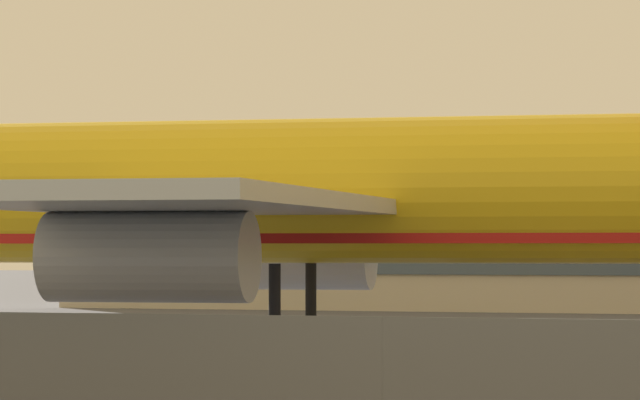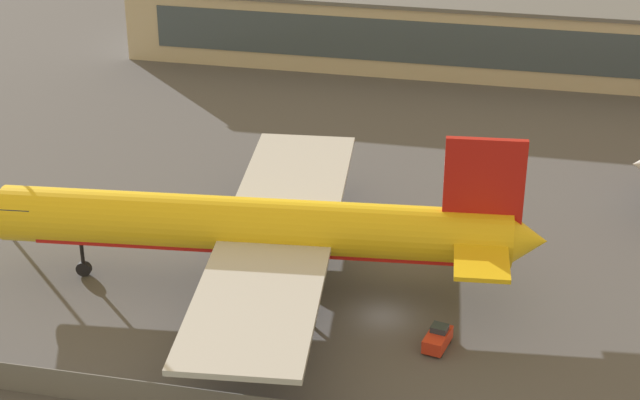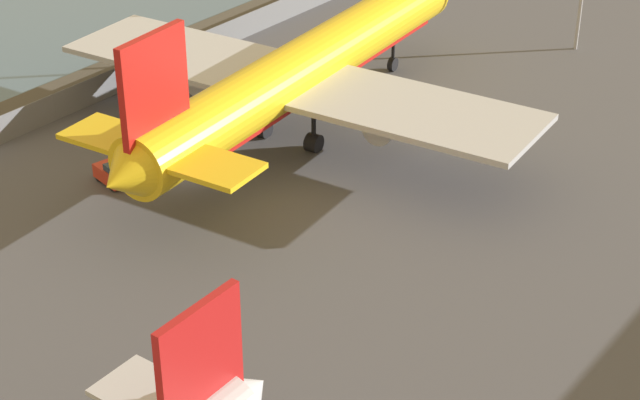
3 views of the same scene
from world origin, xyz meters
TOP-DOWN VIEW (x-y plane):
  - ground_plane at (0.00, 0.00)m, footprint 500.00×500.00m
  - shoreline_seawall at (0.00, -20.50)m, footprint 320.00×3.00m
  - perimeter_fence at (0.00, -16.00)m, footprint 280.00×0.10m
  - cargo_jet_yellow at (-11.15, 2.62)m, footprint 49.60×42.62m
  - baggage_tug at (4.91, -3.57)m, footprint 2.23×3.46m

SIDE VIEW (x-z plane):
  - ground_plane at x=0.00m, z-range 0.00..0.00m
  - shoreline_seawall at x=0.00m, z-range 0.00..0.50m
  - baggage_tug at x=4.91m, z-range -0.09..1.71m
  - perimeter_fence at x=0.00m, z-range 0.00..2.46m
  - cargo_jet_yellow at x=-11.15m, z-range -1.76..13.16m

